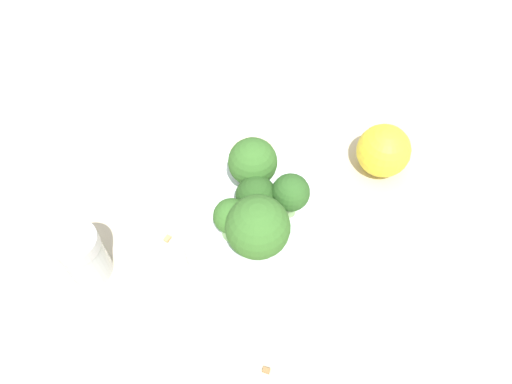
{
  "coord_description": "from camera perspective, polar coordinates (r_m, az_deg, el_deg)",
  "views": [
    {
      "loc": [
        -0.21,
        0.14,
        0.45
      ],
      "look_at": [
        0.0,
        0.0,
        0.07
      ],
      "focal_mm": 35.0,
      "sensor_mm": 36.0,
      "label": 1
    }
  ],
  "objects": [
    {
      "name": "ground_plane",
      "position": [
        0.52,
        -0.0,
        -4.23
      ],
      "size": [
        3.0,
        3.0,
        0.0
      ],
      "primitive_type": "plane",
      "color": "beige"
    },
    {
      "name": "bowl",
      "position": [
        0.5,
        -0.0,
        -3.23
      ],
      "size": [
        0.16,
        0.16,
        0.04
      ],
      "primitive_type": "cylinder",
      "color": "silver",
      "rests_on": "ground_plane"
    },
    {
      "name": "broccoli_floret_0",
      "position": [
        0.47,
        -0.32,
        -0.25
      ],
      "size": [
        0.04,
        0.04,
        0.05
      ],
      "color": "#7A9E5B",
      "rests_on": "bowl"
    },
    {
      "name": "broccoli_floret_1",
      "position": [
        0.45,
        -2.84,
        -3.05
      ],
      "size": [
        0.03,
        0.03,
        0.05
      ],
      "color": "#8EB770",
      "rests_on": "bowl"
    },
    {
      "name": "broccoli_floret_2",
      "position": [
        0.48,
        -0.38,
        3.38
      ],
      "size": [
        0.05,
        0.05,
        0.06
      ],
      "color": "#84AD66",
      "rests_on": "bowl"
    },
    {
      "name": "broccoli_floret_3",
      "position": [
        0.46,
        3.98,
        -0.19
      ],
      "size": [
        0.04,
        0.04,
        0.05
      ],
      "color": "#8EB770",
      "rests_on": "bowl"
    },
    {
      "name": "broccoli_floret_4",
      "position": [
        0.44,
        0.2,
        -4.1
      ],
      "size": [
        0.06,
        0.06,
        0.07
      ],
      "color": "#8EB770",
      "rests_on": "bowl"
    },
    {
      "name": "pepper_shaker",
      "position": [
        0.49,
        -19.12,
        -6.82
      ],
      "size": [
        0.04,
        0.04,
        0.06
      ],
      "color": "#B2B7BC",
      "rests_on": "ground_plane"
    },
    {
      "name": "lemon_wedge",
      "position": [
        0.56,
        14.37,
        4.59
      ],
      "size": [
        0.06,
        0.06,
        0.06
      ],
      "primitive_type": "sphere",
      "color": "yellow",
      "rests_on": "ground_plane"
    },
    {
      "name": "almond_crumb_0",
      "position": [
        0.46,
        1.19,
        -19.66
      ],
      "size": [
        0.01,
        0.01,
        0.01
      ],
      "primitive_type": "cube",
      "rotation": [
        0.0,
        0.0,
        0.66
      ],
      "color": "olive",
      "rests_on": "ground_plane"
    },
    {
      "name": "almond_crumb_1",
      "position": [
        0.57,
        4.79,
        3.74
      ],
      "size": [
        0.01,
        0.01,
        0.01
      ],
      "primitive_type": "cube",
      "rotation": [
        0.0,
        0.0,
        5.11
      ],
      "color": "#AD7F4C",
      "rests_on": "ground_plane"
    },
    {
      "name": "almond_crumb_2",
      "position": [
        0.52,
        -10.11,
        -5.18
      ],
      "size": [
        0.01,
        0.01,
        0.01
      ],
      "primitive_type": "cube",
      "rotation": [
        0.0,
        0.0,
        2.02
      ],
      "color": "tan",
      "rests_on": "ground_plane"
    }
  ]
}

